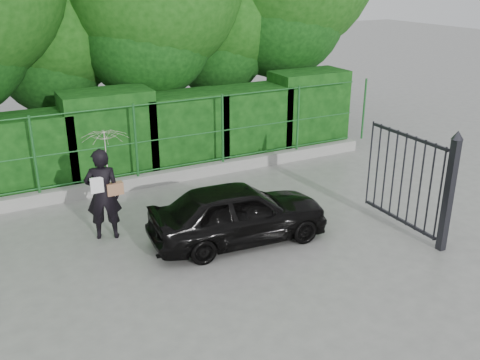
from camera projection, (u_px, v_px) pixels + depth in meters
name	position (u px, v px, depth m)	size (l,w,h in m)	color
ground	(195.00, 278.00, 9.29)	(80.00, 80.00, 0.00)	gray
kerb	(123.00, 184.00, 12.96)	(14.00, 0.25, 0.30)	#9E9E99
fence	(128.00, 142.00, 12.67)	(14.13, 0.06, 1.80)	#1C5924
hedge	(109.00, 138.00, 13.46)	(14.20, 1.20, 2.26)	black
gate	(430.00, 184.00, 10.21)	(0.22, 2.33, 2.36)	#232329
woman	(105.00, 171.00, 10.28)	(0.99, 0.91, 2.19)	black
car	(239.00, 212.00, 10.39)	(1.41, 3.51, 1.19)	black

